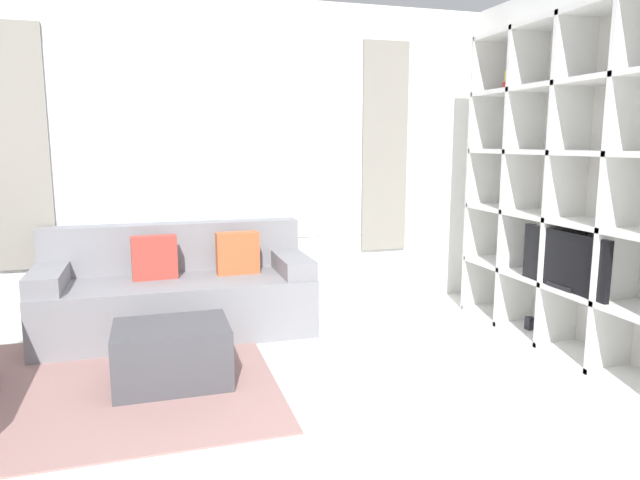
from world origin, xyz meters
TOP-DOWN VIEW (x-y plane):
  - wall_back at (0.00, 3.00)m, footprint 6.13×0.11m
  - wall_right at (2.50, 1.48)m, footprint 0.07×4.17m
  - area_rug at (-1.00, 1.62)m, footprint 2.26×1.90m
  - shelving_unit at (2.32, 1.42)m, footprint 0.36×2.11m
  - couch_main at (-0.39, 2.55)m, footprint 2.07×0.83m
  - ottoman at (-0.48, 1.52)m, footprint 0.70×0.53m

SIDE VIEW (x-z plane):
  - area_rug at x=-1.00m, z-range 0.00..0.01m
  - ottoman at x=-0.48m, z-range 0.00..0.38m
  - couch_main at x=-0.39m, z-range -0.11..0.73m
  - shelving_unit at x=2.32m, z-range -0.01..2.36m
  - wall_right at x=2.50m, z-range 0.00..2.70m
  - wall_back at x=0.00m, z-range 0.01..2.71m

